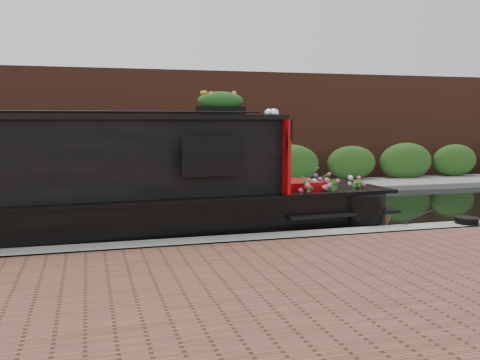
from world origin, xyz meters
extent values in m
plane|color=black|center=(0.00, 0.00, 0.00)|extent=(80.00, 80.00, 0.00)
cube|color=gray|center=(0.00, -3.30, 0.00)|extent=(40.00, 0.60, 0.50)
cube|color=brown|center=(0.00, -7.00, 0.00)|extent=(40.00, 7.00, 0.50)
cube|color=gray|center=(0.00, 4.20, 0.00)|extent=(40.00, 2.40, 0.34)
cube|color=#29531B|center=(0.00, 5.10, 0.00)|extent=(40.00, 1.10, 2.80)
cube|color=#5B2E1E|center=(0.00, 7.20, 0.00)|extent=(40.00, 1.00, 8.00)
cube|color=black|center=(-3.90, -1.81, 1.54)|extent=(10.05, 2.40, 1.46)
cube|color=#B2070A|center=(1.12, -1.81, 1.54)|extent=(0.16, 1.90, 1.46)
cube|color=black|center=(-0.32, -2.77, 1.62)|extent=(0.97, 0.08, 0.60)
cube|color=#B2070A|center=(1.68, -1.81, 0.76)|extent=(0.91, 1.02, 0.54)
sphere|color=white|center=(1.13, -1.96, 2.39)|extent=(0.19, 0.19, 0.19)
sphere|color=white|center=(1.13, -1.66, 2.39)|extent=(0.19, 0.19, 0.19)
cube|color=black|center=(0.09, -1.81, 2.44)|extent=(0.94, 0.35, 0.16)
ellipsoid|color=orange|center=(0.09, -1.81, 2.65)|extent=(1.02, 0.33, 0.26)
imported|color=#24591D|center=(1.59, -2.52, 0.85)|extent=(0.45, 0.46, 0.73)
imported|color=#24591D|center=(2.16, -2.44, 0.80)|extent=(0.37, 0.41, 0.62)
imported|color=#24591D|center=(2.54, -1.17, 0.85)|extent=(0.72, 0.65, 0.73)
imported|color=#24591D|center=(2.88, -2.15, 0.77)|extent=(0.40, 0.40, 0.56)
imported|color=#24591D|center=(1.50, -0.94, 0.78)|extent=(0.35, 0.37, 0.58)
cylinder|color=brown|center=(3.55, -1.81, 0.20)|extent=(0.40, 0.46, 0.40)
cylinder|color=black|center=(4.68, -3.27, 0.31)|extent=(0.45, 0.45, 0.12)
camera|label=1|loc=(-2.42, -11.95, 2.27)|focal=40.00mm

